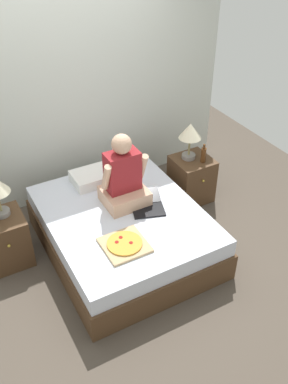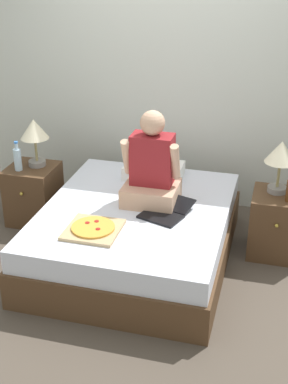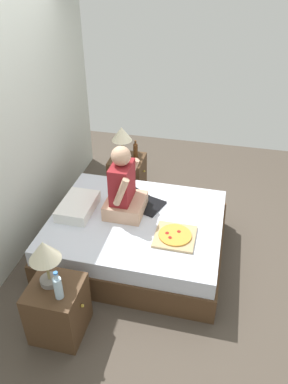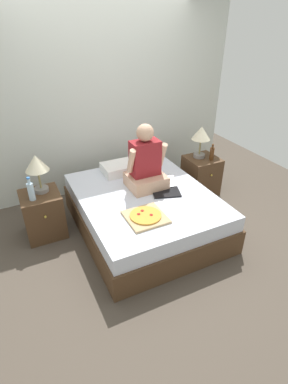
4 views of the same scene
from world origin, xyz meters
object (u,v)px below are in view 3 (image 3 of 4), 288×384
at_px(pizza_box, 175,236).
at_px(lamp_on_left_nightstand, 44,254).
at_px(beer_bottle, 135,150).
at_px(person_seated, 124,189).
at_px(nightstand_left, 58,309).
at_px(laptop, 146,204).
at_px(bed, 136,236).
at_px(water_bottle, 58,287).
at_px(nightstand_right, 127,176).
at_px(lamp_on_right_nightstand, 122,136).

bearing_deg(pizza_box, lamp_on_left_nightstand, 134.03).
relative_size(beer_bottle, person_seated, 0.29).
distance_m(nightstand_left, person_seated, 1.34).
bearing_deg(nightstand_left, laptop, -18.34).
height_order(bed, water_bottle, water_bottle).
distance_m(lamp_on_left_nightstand, nightstand_right, 2.30).
bearing_deg(lamp_on_right_nightstand, beer_bottle, -56.31).
distance_m(beer_bottle, laptop, 1.02).
height_order(bed, pizza_box, pizza_box).
bearing_deg(lamp_on_right_nightstand, lamp_on_left_nightstand, 180.00).
bearing_deg(bed, beer_bottle, 14.65).
relative_size(water_bottle, person_seated, 0.35).
bearing_deg(beer_bottle, water_bottle, 179.76).
distance_m(nightstand_right, person_seated, 1.18).
xyz_separation_m(nightstand_left, person_seated, (1.22, -0.26, 0.50)).
relative_size(nightstand_left, nightstand_right, 1.00).
relative_size(person_seated, pizza_box, 1.94).
xyz_separation_m(person_seated, pizza_box, (-0.30, -0.60, -0.27)).
xyz_separation_m(lamp_on_right_nightstand, beer_bottle, (0.10, -0.15, -0.23)).
bearing_deg(lamp_on_right_nightstand, pizza_box, -145.00).
bearing_deg(lamp_on_left_nightstand, nightstand_right, -1.29).
relative_size(lamp_on_left_nightstand, beer_bottle, 1.96).
bearing_deg(nightstand_left, water_bottle, -131.65).
bearing_deg(water_bottle, lamp_on_right_nightstand, 3.48).
height_order(nightstand_left, lamp_on_right_nightstand, lamp_on_right_nightstand).
relative_size(bed, nightstand_left, 3.34).
bearing_deg(laptop, beer_bottle, 20.88).
bearing_deg(lamp_on_right_nightstand, laptop, -148.82).
relative_size(nightstand_right, laptop, 1.13).
height_order(beer_bottle, pizza_box, beer_bottle).
bearing_deg(water_bottle, nightstand_right, 2.21).
xyz_separation_m(lamp_on_right_nightstand, laptop, (-0.84, -0.51, -0.37)).
bearing_deg(nightstand_left, lamp_on_left_nightstand, 51.37).
bearing_deg(beer_bottle, laptop, -159.12).
xyz_separation_m(nightstand_left, water_bottle, (-0.08, -0.09, 0.39)).
distance_m(lamp_on_left_nightstand, lamp_on_right_nightstand, 2.19).
height_order(nightstand_right, person_seated, person_seated).
bearing_deg(person_seated, bed, -121.12).
bearing_deg(lamp_on_right_nightstand, nightstand_left, -178.71).
relative_size(water_bottle, laptop, 0.56).
bearing_deg(nightstand_right, lamp_on_right_nightstand, 120.93).
relative_size(bed, person_seated, 2.37).
xyz_separation_m(nightstand_left, beer_bottle, (2.33, -0.10, 0.37)).
relative_size(lamp_on_left_nightstand, person_seated, 0.58).
height_order(nightstand_left, pizza_box, nightstand_left).
relative_size(lamp_on_left_nightstand, laptop, 0.91).
xyz_separation_m(nightstand_right, laptop, (-0.87, -0.46, 0.23)).
bearing_deg(laptop, lamp_on_left_nightstand, 159.27).
xyz_separation_m(bed, lamp_on_left_nightstand, (-1.09, 0.46, 0.64)).
bearing_deg(pizza_box, nightstand_left, 136.92).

